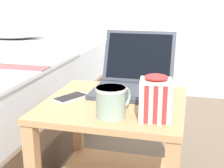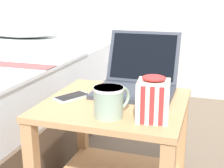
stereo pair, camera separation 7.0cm
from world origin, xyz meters
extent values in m
ellipsoid|color=silver|center=(-1.17, 1.14, 0.59)|extent=(0.66, 0.36, 0.14)
cube|color=tan|center=(0.00, 0.00, 0.46)|extent=(0.53, 0.51, 0.02)
cube|color=tan|center=(-0.24, 0.23, 0.22)|extent=(0.04, 0.04, 0.45)
cube|color=tan|center=(0.24, 0.23, 0.22)|extent=(0.04, 0.04, 0.45)
cube|color=#333842|center=(0.05, 0.11, 0.48)|extent=(0.32, 0.24, 0.02)
cube|color=#424751|center=(0.05, 0.12, 0.49)|extent=(0.27, 0.13, 0.00)
cube|color=#424751|center=(0.05, 0.04, 0.49)|extent=(0.09, 0.05, 0.00)
cube|color=#333842|center=(0.05, 0.27, 0.60)|extent=(0.32, 0.10, 0.22)
cube|color=black|center=(0.05, 0.26, 0.60)|extent=(0.29, 0.08, 0.19)
cube|color=red|center=(-0.01, 0.29, 0.63)|extent=(0.03, 0.02, 0.04)
cube|color=red|center=(0.11, 0.26, 0.56)|extent=(0.03, 0.01, 0.02)
cube|color=red|center=(0.02, 0.27, 0.57)|extent=(0.04, 0.02, 0.04)
cube|color=red|center=(0.02, 0.30, 0.65)|extent=(0.04, 0.02, 0.03)
cylinder|color=#8CA593|center=(0.03, -0.15, 0.52)|extent=(0.10, 0.10, 0.10)
cylinder|color=silver|center=(0.03, -0.15, 0.57)|extent=(0.10, 0.10, 0.01)
cylinder|color=black|center=(0.03, -0.15, 0.56)|extent=(0.09, 0.09, 0.01)
torus|color=#8CA593|center=(0.05, -0.11, 0.53)|extent=(0.05, 0.07, 0.08)
cube|color=silver|center=(0.17, -0.13, 0.54)|extent=(0.11, 0.12, 0.13)
cube|color=red|center=(0.15, -0.19, 0.54)|extent=(0.01, 0.00, 0.12)
cube|color=red|center=(0.18, -0.19, 0.54)|extent=(0.01, 0.00, 0.12)
cube|color=red|center=(0.20, -0.18, 0.54)|extent=(0.01, 0.00, 0.12)
ellipsoid|color=red|center=(0.17, -0.13, 0.61)|extent=(0.08, 0.07, 0.02)
cube|color=#B7BABC|center=(-0.17, -0.01, 0.48)|extent=(0.13, 0.16, 0.01)
cube|color=black|center=(-0.17, -0.01, 0.48)|extent=(0.11, 0.14, 0.00)
camera|label=1|loc=(0.27, -1.10, 0.87)|focal=50.00mm
camera|label=2|loc=(0.34, -1.08, 0.87)|focal=50.00mm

